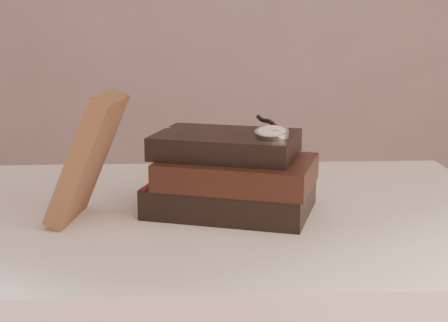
{
  "coord_description": "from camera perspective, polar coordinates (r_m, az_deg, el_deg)",
  "views": [
    {
      "loc": [
        0.03,
        -0.58,
        1.04
      ],
      "look_at": [
        0.08,
        0.34,
        0.82
      ],
      "focal_mm": 52.93,
      "sensor_mm": 36.0,
      "label": 1
    }
  ],
  "objects": [
    {
      "name": "table",
      "position": [
        1.0,
        -4.38,
        -9.27
      ],
      "size": [
        1.0,
        0.6,
        0.75
      ],
      "color": "silver",
      "rests_on": "ground"
    },
    {
      "name": "book_stack",
      "position": [
        0.95,
        0.68,
        -1.29
      ],
      "size": [
        0.26,
        0.22,
        0.11
      ],
      "color": "black",
      "rests_on": "table"
    },
    {
      "name": "journal",
      "position": [
        0.92,
        -11.7,
        0.29
      ],
      "size": [
        0.11,
        0.13,
        0.18
      ],
      "primitive_type": "cube",
      "rotation": [
        0.0,
        0.4,
        -0.16
      ],
      "color": "#492D1C",
      "rests_on": "table"
    },
    {
      "name": "pocket_watch",
      "position": [
        0.91,
        4.1,
        2.51
      ],
      "size": [
        0.06,
        0.15,
        0.02
      ],
      "color": "silver",
      "rests_on": "book_stack"
    },
    {
      "name": "eyeglasses",
      "position": [
        1.04,
        -2.59,
        0.63
      ],
      "size": [
        0.12,
        0.13,
        0.05
      ],
      "color": "silver",
      "rests_on": "book_stack"
    }
  ]
}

